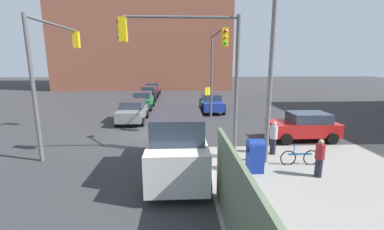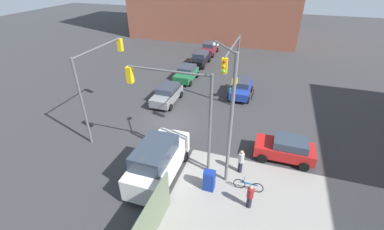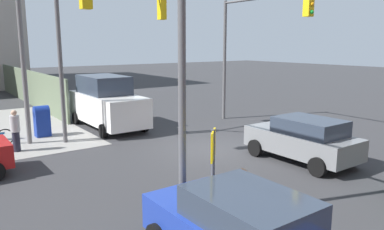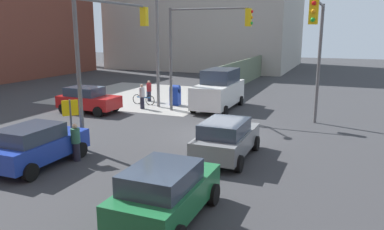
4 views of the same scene
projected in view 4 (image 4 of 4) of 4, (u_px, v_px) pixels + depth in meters
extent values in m
plane|color=#333335|center=(214.00, 134.00, 18.84)|extent=(120.00, 120.00, 0.00)
cube|color=gray|center=(145.00, 95.00, 30.30)|extent=(12.00, 12.00, 0.01)
cube|color=#607056|center=(241.00, 74.00, 35.06)|extent=(17.89, 0.12, 2.40)
cube|color=#ADA89E|center=(211.00, 7.00, 54.27)|extent=(20.00, 24.00, 16.94)
cylinder|color=brown|center=(83.00, 12.00, 54.01)|extent=(1.80, 1.80, 15.57)
cylinder|color=#59595B|center=(79.00, 76.00, 15.73)|extent=(0.18, 0.18, 6.50)
cylinder|color=#59595B|center=(114.00, 3.00, 17.63)|extent=(5.72, 0.12, 0.12)
cube|color=yellow|center=(144.00, 17.00, 20.32)|extent=(0.32, 0.36, 1.00)
sphere|color=red|center=(146.00, 11.00, 20.42)|extent=(0.18, 0.18, 0.18)
sphere|color=orange|center=(146.00, 17.00, 20.49)|extent=(0.18, 0.18, 0.18)
sphere|color=green|center=(146.00, 23.00, 20.56)|extent=(0.18, 0.18, 0.18)
cylinder|color=#59595B|center=(319.00, 65.00, 20.53)|extent=(0.18, 0.18, 6.50)
cylinder|color=#59595B|center=(319.00, 3.00, 17.39)|extent=(5.43, 0.12, 0.12)
cube|color=yellow|center=(314.00, 12.00, 15.06)|extent=(0.32, 0.36, 1.00)
sphere|color=red|center=(314.00, 3.00, 14.82)|extent=(0.18, 0.18, 0.18)
sphere|color=orange|center=(313.00, 11.00, 14.89)|extent=(0.18, 0.18, 0.18)
sphere|color=green|center=(313.00, 20.00, 14.96)|extent=(0.18, 0.18, 0.18)
cylinder|color=#59595B|center=(171.00, 61.00, 23.86)|extent=(0.18, 0.18, 6.50)
cylinder|color=#59595B|center=(208.00, 9.00, 22.25)|extent=(0.12, 4.98, 0.12)
cube|color=yellow|center=(248.00, 17.00, 21.45)|extent=(0.36, 0.32, 1.00)
sphere|color=red|center=(252.00, 12.00, 21.31)|extent=(0.18, 0.18, 0.18)
sphere|color=orange|center=(252.00, 17.00, 21.38)|extent=(0.18, 0.18, 0.18)
sphere|color=green|center=(251.00, 23.00, 21.45)|extent=(0.18, 0.18, 0.18)
cylinder|color=slate|center=(157.00, 48.00, 24.81)|extent=(0.20, 0.20, 8.00)
cylinder|color=#4C4C4C|center=(72.00, 128.00, 15.30)|extent=(0.08, 0.08, 2.40)
cube|color=yellow|center=(70.00, 108.00, 15.11)|extent=(0.48, 0.48, 0.64)
cube|color=navy|center=(175.00, 97.00, 26.17)|extent=(0.56, 0.64, 1.15)
cylinder|color=navy|center=(175.00, 89.00, 26.04)|extent=(0.56, 0.64, 0.56)
cube|color=#1E6638|center=(167.00, 195.00, 10.24)|extent=(3.84, 1.80, 0.75)
cube|color=#2D3847|center=(161.00, 177.00, 9.82)|extent=(2.15, 1.58, 0.55)
cylinder|color=black|center=(160.00, 185.00, 11.83)|extent=(0.64, 0.22, 0.64)
cylinder|color=black|center=(213.00, 194.00, 11.17)|extent=(0.64, 0.22, 0.64)
cylinder|color=black|center=(113.00, 224.00, 9.47)|extent=(0.64, 0.22, 0.64)
cube|color=#B21919|center=(89.00, 102.00, 23.80)|extent=(1.80, 3.84, 0.75)
cube|color=#2D3847|center=(84.00, 91.00, 23.77)|extent=(1.58, 2.15, 0.55)
cylinder|color=black|center=(115.00, 106.00, 24.21)|extent=(0.22, 0.64, 0.64)
cylinder|color=black|center=(98.00, 112.00, 22.58)|extent=(0.22, 0.64, 0.64)
cylinder|color=black|center=(82.00, 104.00, 25.17)|extent=(0.22, 0.64, 0.64)
cylinder|color=black|center=(63.00, 109.00, 23.55)|extent=(0.22, 0.64, 0.64)
cube|color=slate|center=(227.00, 141.00, 15.25)|extent=(4.07, 1.80, 0.75)
cube|color=#2D3847|center=(225.00, 128.00, 14.82)|extent=(2.28, 1.58, 0.55)
cylinder|color=black|center=(217.00, 139.00, 16.92)|extent=(0.64, 0.22, 0.64)
cylinder|color=black|center=(256.00, 143.00, 16.25)|extent=(0.64, 0.22, 0.64)
cylinder|color=black|center=(194.00, 158.00, 14.42)|extent=(0.64, 0.22, 0.64)
cylinder|color=black|center=(239.00, 164.00, 13.76)|extent=(0.64, 0.22, 0.64)
cube|color=#1E389E|center=(38.00, 148.00, 14.39)|extent=(3.95, 1.80, 0.75)
cube|color=#2D3847|center=(30.00, 134.00, 13.96)|extent=(2.21, 1.58, 0.55)
cylinder|color=black|center=(46.00, 145.00, 16.02)|extent=(0.64, 0.22, 0.64)
cylinder|color=black|center=(81.00, 150.00, 15.35)|extent=(0.64, 0.22, 0.64)
cylinder|color=black|center=(30.00, 172.00, 12.93)|extent=(0.64, 0.22, 0.64)
cube|color=white|center=(218.00, 94.00, 24.81)|extent=(5.40, 2.10, 1.40)
cube|color=#2D3847|center=(221.00, 76.00, 24.94)|extent=(3.02, 1.85, 0.90)
cylinder|color=black|center=(225.00, 111.00, 22.91)|extent=(0.64, 0.22, 0.64)
cylinder|color=black|center=(193.00, 108.00, 23.69)|extent=(0.64, 0.22, 0.64)
cylinder|color=black|center=(241.00, 101.00, 26.23)|extent=(0.64, 0.22, 0.64)
cylinder|color=black|center=(212.00, 99.00, 27.01)|extent=(0.64, 0.22, 0.64)
cylinder|color=#B2B2B7|center=(142.00, 92.00, 24.79)|extent=(0.36, 0.36, 0.64)
sphere|color=tan|center=(142.00, 86.00, 24.70)|extent=(0.22, 0.22, 0.22)
cylinder|color=#1E1E2D|center=(142.00, 103.00, 24.95)|extent=(0.28, 0.28, 0.81)
cylinder|color=#2D664C|center=(75.00, 136.00, 14.79)|extent=(0.36, 0.36, 0.59)
sphere|color=tan|center=(75.00, 126.00, 14.70)|extent=(0.20, 0.20, 0.20)
cylinder|color=#1E1E2D|center=(77.00, 152.00, 14.93)|extent=(0.28, 0.28, 0.75)
cylinder|color=maroon|center=(149.00, 87.00, 27.49)|extent=(0.36, 0.36, 0.60)
sphere|color=tan|center=(149.00, 82.00, 27.40)|extent=(0.20, 0.20, 0.20)
cylinder|color=#1E1E2D|center=(149.00, 96.00, 27.64)|extent=(0.28, 0.28, 0.76)
torus|color=black|center=(137.00, 99.00, 26.68)|extent=(0.05, 0.71, 0.71)
torus|color=black|center=(150.00, 100.00, 26.30)|extent=(0.05, 0.71, 0.71)
cube|color=#1E5999|center=(143.00, 97.00, 26.45)|extent=(0.04, 1.04, 0.08)
cylinder|color=#1E5999|center=(147.00, 94.00, 26.30)|extent=(0.04, 0.04, 0.40)
torus|color=black|center=(25.00, 150.00, 15.32)|extent=(0.71, 0.05, 0.71)
torus|color=black|center=(4.00, 158.00, 14.38)|extent=(0.71, 0.05, 0.71)
cube|color=maroon|center=(15.00, 149.00, 14.81)|extent=(1.04, 0.04, 0.08)
cylinder|color=maroon|center=(8.00, 145.00, 14.51)|extent=(0.04, 0.04, 0.40)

